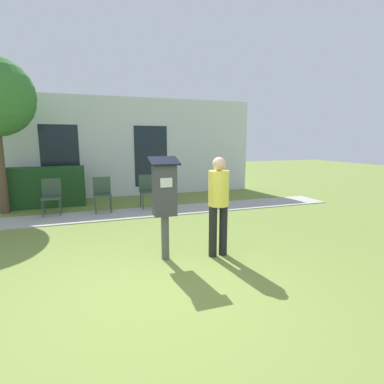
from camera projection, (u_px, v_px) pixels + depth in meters
The scene contains 9 objects.
ground_plane at pixel (152, 297), 3.55m from camera, with size 40.00×40.00×0.00m, color olive.
sidewalk at pixel (117, 214), 7.44m from camera, with size 12.00×1.10×0.02m.
building_facade at pixel (107, 148), 9.63m from camera, with size 10.00×0.26×3.20m.
parking_meter at pixel (165, 195), 4.52m from camera, with size 0.44×0.31×1.59m.
person_standing at pixel (219, 199), 4.67m from camera, with size 0.32×0.32×1.58m.
outdoor_chair_left at pixel (52, 194), 7.37m from camera, with size 0.44×0.44×0.90m.
outdoor_chair_middle at pixel (102, 192), 7.69m from camera, with size 0.44×0.44×0.90m.
outdoor_chair_right at pixel (148, 189), 8.17m from camera, with size 0.44×0.44×0.90m.
hedge_row at pixel (45, 187), 8.30m from camera, with size 2.09×0.60×1.10m.
Camera 1 is at (-0.63, -3.26, 1.83)m, focal length 28.00 mm.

